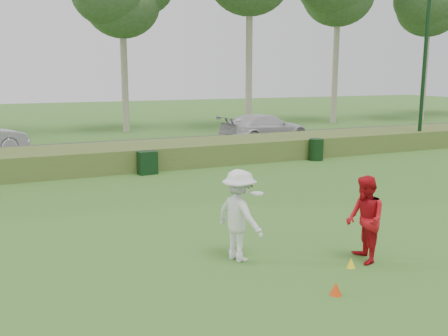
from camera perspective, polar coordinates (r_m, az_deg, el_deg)
name	(u,v)px	position (r m, az deg, el deg)	size (l,w,h in m)	color
ground	(303,264)	(10.47, 9.04, -10.83)	(120.00, 120.00, 0.00)	#316622
reed_strip	(147,155)	(21.10, -8.81, 1.48)	(80.00, 3.00, 0.90)	#485F26
park_road	(121,149)	(25.98, -11.67, 2.19)	(80.00, 6.00, 0.06)	#2D2D2D
lamp_post	(427,36)	(27.27, 22.14, 13.76)	(0.70, 0.70, 8.18)	black
tree_7	(430,1)	(44.38, 22.46, 17.19)	(6.50, 6.50, 12.50)	gray
player_white	(239,215)	(10.29, 1.77, -5.43)	(1.06, 1.39, 1.91)	white
player_red	(365,220)	(10.60, 15.81, -5.69)	(0.87, 0.68, 1.80)	red
cone_orange	(336,289)	(9.20, 12.66, -13.30)	(0.21, 0.21, 0.24)	#DE3F0B
cone_yellow	(351,263)	(10.47, 14.30, -10.45)	(0.18, 0.18, 0.20)	yellow
utility_cabinet	(148,163)	(19.31, -8.74, 0.59)	(0.71, 0.44, 0.89)	black
trash_bin	(316,150)	(22.53, 10.50, 2.09)	(0.64, 0.64, 0.96)	black
car_right	(265,128)	(27.74, 4.69, 4.59)	(2.15, 5.30, 1.54)	silver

